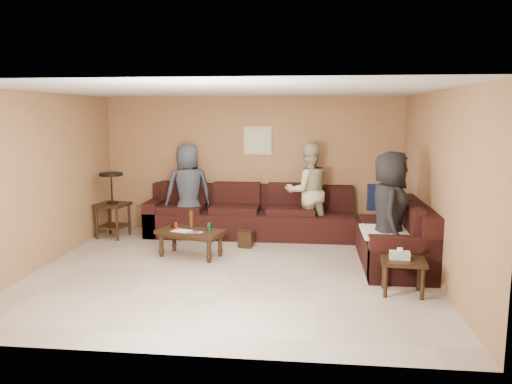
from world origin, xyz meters
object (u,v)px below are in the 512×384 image
side_table_right (403,264)px  coffee_table (190,234)px  person_middle (308,191)px  waste_bin (246,239)px  sectional_sofa (294,226)px  person_right (389,213)px  end_table_left (112,204)px  person_left (188,191)px

side_table_right → coffee_table: bearing=156.1°
person_middle → waste_bin: bearing=15.2°
side_table_right → person_middle: 2.92m
side_table_right → person_middle: size_ratio=0.34×
sectional_sofa → coffee_table: 1.78m
sectional_sofa → side_table_right: 2.59m
coffee_table → person_right: bearing=-9.2°
sectional_sofa → person_middle: bearing=63.9°
sectional_sofa → end_table_left: bearing=176.6°
sectional_sofa → person_right: person_right is taller
person_middle → person_right: same height
end_table_left → person_left: person_left is taller
sectional_sofa → waste_bin: 0.83m
coffee_table → end_table_left: 1.99m
waste_bin → person_middle: 1.41m
person_right → coffee_table: bearing=88.0°
coffee_table → side_table_right: bearing=-23.9°
sectional_sofa → person_left: 2.00m
person_middle → sectional_sofa: bearing=45.2°
person_left → sectional_sofa: bearing=144.0°
coffee_table → waste_bin: (0.78, 0.65, -0.22)m
sectional_sofa → person_left: bearing=168.8°
side_table_right → person_middle: person_middle is taller
coffee_table → side_table_right: size_ratio=1.90×
sectional_sofa → side_table_right: sectional_sofa is taller
person_right → side_table_right: bearing=-169.4°
waste_bin → person_right: 2.51m
coffee_table → person_left: size_ratio=0.66×
coffee_table → person_left: (-0.33, 1.23, 0.48)m
person_left → coffee_table: bearing=80.2°
end_table_left → coffee_table: bearing=-32.3°
sectional_sofa → person_right: size_ratio=2.74×
end_table_left → person_middle: 3.48m
waste_bin → person_left: 1.44m
side_table_right → waste_bin: side_table_right is taller
side_table_right → person_middle: bearing=114.0°
waste_bin → person_middle: size_ratio=0.16×
waste_bin → person_right: bearing=-27.8°
coffee_table → person_right: 2.99m
waste_bin → person_left: bearing=152.2°
sectional_sofa → side_table_right: size_ratio=7.97×
side_table_right → waste_bin: bearing=138.0°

